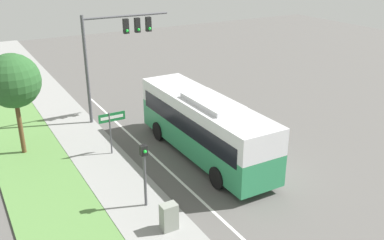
{
  "coord_description": "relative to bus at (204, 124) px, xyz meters",
  "views": [
    {
      "loc": [
        -12.07,
        -14.76,
        10.44
      ],
      "look_at": [
        -1.37,
        3.83,
        1.77
      ],
      "focal_mm": 40.0,
      "sensor_mm": 36.0,
      "label": 1
    }
  ],
  "objects": [
    {
      "name": "lane_divider_near",
      "position": [
        -2.38,
        -2.81,
        -1.88
      ],
      "size": [
        0.14,
        30.0,
        0.01
      ],
      "color": "silver",
      "rests_on": "ground_plane"
    },
    {
      "name": "sidewalk",
      "position": [
        -4.98,
        -2.81,
        -1.83
      ],
      "size": [
        2.8,
        80.0,
        0.12
      ],
      "color": "gray",
      "rests_on": "ground_plane"
    },
    {
      "name": "grass_verge",
      "position": [
        -8.18,
        -2.81,
        -1.84
      ],
      "size": [
        3.6,
        80.0,
        0.1
      ],
      "color": "#568442",
      "rests_on": "ground_plane"
    },
    {
      "name": "utility_cabinet",
      "position": [
        -4.62,
        -4.96,
        -1.21
      ],
      "size": [
        0.65,
        0.46,
        1.12
      ],
      "color": "gray",
      "rests_on": "sidewalk"
    },
    {
      "name": "roadside_tree",
      "position": [
        -8.33,
        5.11,
        2.23
      ],
      "size": [
        2.82,
        2.82,
        5.45
      ],
      "color": "brown",
      "rests_on": "grass_verge"
    },
    {
      "name": "signal_gantry",
      "position": [
        -1.97,
        7.43,
        3.08
      ],
      "size": [
        5.61,
        0.41,
        6.82
      ],
      "color": "#4C4C51",
      "rests_on": "ground_plane"
    },
    {
      "name": "street_sign",
      "position": [
        -4.17,
        2.57,
        -0.1
      ],
      "size": [
        1.46,
        0.08,
        2.47
      ],
      "color": "#4C4C51",
      "rests_on": "ground_plane"
    },
    {
      "name": "ground_plane",
      "position": [
        1.22,
        -2.81,
        -1.89
      ],
      "size": [
        80.0,
        80.0,
        0.0
      ],
      "primitive_type": "plane",
      "color": "#565451"
    },
    {
      "name": "pedestrian_signal",
      "position": [
        -4.72,
        -2.96,
        0.14
      ],
      "size": [
        0.28,
        0.34,
        2.96
      ],
      "color": "#4C4C51",
      "rests_on": "ground_plane"
    },
    {
      "name": "bus",
      "position": [
        0.0,
        0.0,
        0.0
      ],
      "size": [
        2.61,
        10.12,
        3.45
      ],
      "color": "#2D8956",
      "rests_on": "ground_plane"
    }
  ]
}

